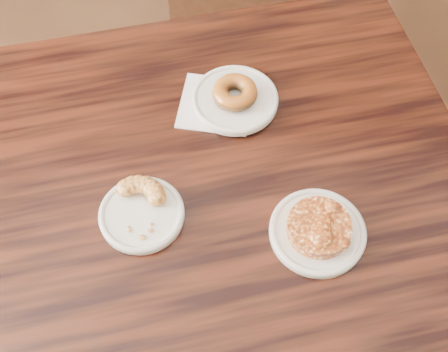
{
  "coord_description": "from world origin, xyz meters",
  "views": [
    {
      "loc": [
        -0.3,
        -0.37,
        1.65
      ],
      "look_at": [
        -0.28,
        0.15,
        0.8
      ],
      "focal_mm": 45.0,
      "sensor_mm": 36.0,
      "label": 1
    }
  ],
  "objects_px": {
    "cafe_table": "(230,269)",
    "cruller_fragment": "(140,209)",
    "glazed_donut": "(235,93)",
    "apple_fritter": "(319,226)"
  },
  "relations": [
    {
      "from": "apple_fritter",
      "to": "cruller_fragment",
      "type": "distance_m",
      "value": 0.32
    },
    {
      "from": "apple_fritter",
      "to": "glazed_donut",
      "type": "bearing_deg",
      "value": 114.52
    },
    {
      "from": "cruller_fragment",
      "to": "glazed_donut",
      "type": "bearing_deg",
      "value": 55.83
    },
    {
      "from": "cafe_table",
      "to": "glazed_donut",
      "type": "bearing_deg",
      "value": 75.48
    },
    {
      "from": "glazed_donut",
      "to": "cruller_fragment",
      "type": "height_order",
      "value": "glazed_donut"
    },
    {
      "from": "cafe_table",
      "to": "cruller_fragment",
      "type": "bearing_deg",
      "value": -175.65
    },
    {
      "from": "cafe_table",
      "to": "cruller_fragment",
      "type": "relative_size",
      "value": 8.22
    },
    {
      "from": "cafe_table",
      "to": "glazed_donut",
      "type": "height_order",
      "value": "glazed_donut"
    },
    {
      "from": "apple_fritter",
      "to": "cruller_fragment",
      "type": "bearing_deg",
      "value": 172.48
    },
    {
      "from": "apple_fritter",
      "to": "cruller_fragment",
      "type": "height_order",
      "value": "apple_fritter"
    }
  ]
}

